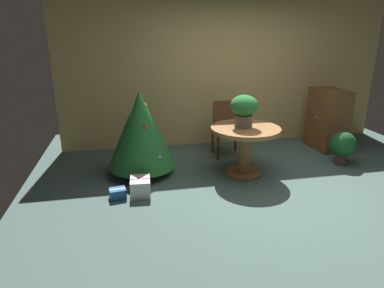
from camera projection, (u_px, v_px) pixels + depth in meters
ground_plane at (273, 191)px, 4.43m from camera, size 6.60×6.60×0.00m
back_wall_panel at (227, 73)px, 6.07m from camera, size 6.00×0.10×2.60m
round_dining_table at (245, 140)px, 4.79m from camera, size 0.99×0.99×0.72m
flower_vase at (244, 108)px, 4.67m from camera, size 0.39×0.39×0.46m
wooden_chair_far at (227, 125)px, 5.63m from camera, size 0.46×0.39×0.91m
holiday_tree at (141, 130)px, 4.79m from camera, size 1.00×1.00×1.23m
gift_box_blue at (118, 194)px, 4.20m from camera, size 0.22×0.19×0.13m
gift_box_cream at (140, 187)px, 4.28m from camera, size 0.27×0.33×0.23m
wooden_cabinet at (328, 119)px, 5.94m from camera, size 0.47×0.73×1.06m
potted_plant at (343, 145)px, 5.24m from camera, size 0.40×0.40×0.53m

